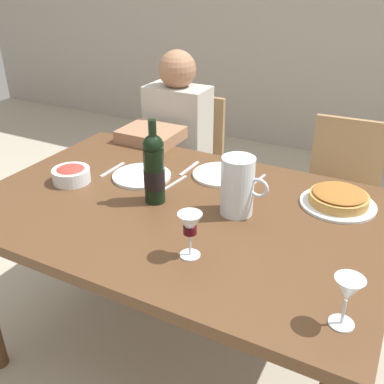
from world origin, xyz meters
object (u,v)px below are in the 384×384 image
object	(u,v)px
chair_right	(339,195)
dinner_plate_right_setting	(221,175)
chair_left	(188,160)
salad_bowl	(71,174)
baked_tart	(339,199)
wine_glass_right_diner	(348,291)
dining_table	(179,226)
water_pitcher	(237,189)
dinner_plate_left_setting	(142,176)
wine_bottle	(154,169)
diner_left	(168,155)
wine_glass_left_diner	(190,226)

from	to	relation	value
chair_right	dinner_plate_right_setting	bearing A→B (deg)	52.29
chair_left	chair_right	bearing A→B (deg)	177.47
salad_bowl	dinner_plate_right_setting	size ratio (longest dim) A/B	0.64
baked_tart	wine_glass_right_diner	size ratio (longest dim) A/B	1.95
dining_table	water_pitcher	distance (m)	0.28
baked_tart	dinner_plate_right_setting	distance (m)	0.49
dining_table	dinner_plate_left_setting	xyz separation A→B (m)	(-0.25, 0.13, 0.10)
baked_tart	chair_right	world-z (taller)	chair_right
dining_table	wine_bottle	world-z (taller)	wine_bottle
wine_glass_right_diner	dinner_plate_left_setting	size ratio (longest dim) A/B	0.58
wine_bottle	diner_left	world-z (taller)	diner_left
salad_bowl	wine_glass_right_diner	distance (m)	1.17
chair_left	chair_right	size ratio (longest dim) A/B	1.00
baked_tart	wine_glass_left_diner	world-z (taller)	wine_glass_left_diner
baked_tart	dinner_plate_left_setting	world-z (taller)	baked_tart
wine_glass_right_diner	salad_bowl	bearing A→B (deg)	164.83
dining_table	baked_tart	world-z (taller)	baked_tart
baked_tart	salad_bowl	size ratio (longest dim) A/B	1.81
water_pitcher	dinner_plate_right_setting	xyz separation A→B (m)	(-0.17, 0.25, -0.09)
dining_table	chair_left	world-z (taller)	chair_left
dinner_plate_left_setting	dinner_plate_right_setting	distance (m)	0.33
wine_glass_right_diner	dinner_plate_right_setting	bearing A→B (deg)	133.90
salad_bowl	dinner_plate_left_setting	xyz separation A→B (m)	(0.23, 0.17, -0.03)
dinner_plate_left_setting	diner_left	world-z (taller)	diner_left
wine_glass_left_diner	chair_right	bearing A→B (deg)	77.20
wine_glass_left_diner	wine_glass_right_diner	world-z (taller)	wine_glass_left_diner
dinner_plate_right_setting	diner_left	bearing A→B (deg)	141.79
dining_table	chair_right	size ratio (longest dim) A/B	1.72
salad_bowl	wine_glass_left_diner	distance (m)	0.71
chair_left	chair_right	xyz separation A→B (m)	(0.90, -0.03, 0.00)
wine_bottle	dinner_plate_left_setting	xyz separation A→B (m)	(-0.16, 0.15, -0.13)
water_pitcher	baked_tart	size ratio (longest dim) A/B	0.77
wine_glass_left_diner	chair_left	bearing A→B (deg)	118.38
water_pitcher	chair_right	distance (m)	0.94
baked_tart	water_pitcher	bearing A→B (deg)	-144.21
salad_bowl	wine_glass_left_diner	world-z (taller)	wine_glass_left_diner
wine_bottle	diner_left	bearing A→B (deg)	117.16
wine_glass_right_diner	chair_left	world-z (taller)	wine_glass_right_diner
water_pitcher	wine_glass_left_diner	distance (m)	0.31
dining_table	dinner_plate_left_setting	bearing A→B (deg)	151.85
dining_table	wine_glass_right_diner	size ratio (longest dim) A/B	10.66
baked_tart	chair_left	size ratio (longest dim) A/B	0.32
wine_glass_left_diner	chair_right	xyz separation A→B (m)	(0.26, 1.15, -0.37)
wine_bottle	water_pitcher	world-z (taller)	wine_bottle
baked_tart	dinner_plate_left_setting	size ratio (longest dim) A/B	1.13
dinner_plate_right_setting	chair_left	size ratio (longest dim) A/B	0.27
baked_tart	wine_bottle	bearing A→B (deg)	-155.05
wine_glass_left_diner	dining_table	bearing A→B (deg)	125.50
chair_left	diner_left	xyz separation A→B (m)	(0.00, -0.24, 0.12)
wine_glass_left_diner	dinner_plate_left_setting	xyz separation A→B (m)	(-0.44, 0.39, -0.10)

